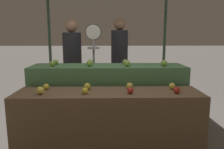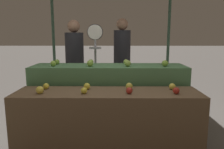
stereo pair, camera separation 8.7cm
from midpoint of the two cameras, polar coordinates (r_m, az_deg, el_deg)
The scene contains 20 objects.
display_counter_front at distance 2.69m, azimuth -1.86°, elevation -12.60°, with size 2.17×0.55×0.78m, color brown.
display_counter_back at distance 3.21m, azimuth -1.79°, elevation -6.59°, with size 2.17×0.55×1.01m, color #4C7A4C.
apple_front_0 at distance 2.58m, azimuth -19.18°, elevation -3.97°, with size 0.09×0.09×0.09m, color yellow.
apple_front_1 at distance 2.47m, azimuth -8.05°, elevation -4.25°, with size 0.07×0.07×0.07m, color gold.
apple_front_2 at distance 2.47m, azimuth 3.80°, elevation -4.16°, with size 0.08×0.08×0.08m, color #B72D23.
apple_front_3 at distance 2.56m, azimuth 15.62°, elevation -3.97°, with size 0.08×0.08×0.08m, color #AD281E.
apple_front_4 at distance 2.78m, azimuth -17.74°, elevation -3.03°, with size 0.07×0.07×0.07m, color gold.
apple_front_5 at distance 2.67m, azimuth -7.40°, elevation -3.10°, with size 0.08×0.08×0.08m, color gold.
apple_front_6 at distance 2.65m, azimuth 3.70°, elevation -3.04°, with size 0.08×0.08×0.08m, color gold.
apple_front_7 at distance 2.75m, azimuth 14.58°, elevation -2.95°, with size 0.08×0.08×0.08m, color yellow.
apple_back_0 at distance 3.10m, azimuth -16.09°, elevation 2.72°, with size 0.08×0.08×0.08m, color #84AD3D.
apple_back_1 at distance 3.00m, azimuth -6.73°, elevation 2.89°, with size 0.09×0.09×0.09m, color #84AD3D.
apple_back_2 at distance 2.99m, azimuth 3.15°, elevation 2.94°, with size 0.09×0.09×0.09m, color #8EB247.
apple_back_3 at distance 3.09m, azimuth 12.69°, elevation 2.93°, with size 0.09×0.09×0.09m, color #84AD3D.
apple_back_4 at distance 3.31m, azimuth -15.23°, elevation 3.16°, with size 0.07×0.07×0.07m, color #7AA338.
apple_back_5 at distance 3.21m, azimuth -6.52°, elevation 3.26°, with size 0.08×0.08×0.08m, color #84AD3D.
apple_back_6 at distance 3.22m, azimuth 2.63°, elevation 3.32°, with size 0.07×0.07×0.07m, color #8EB247.
produce_scale at distance 3.68m, azimuth -5.51°, elevation 5.95°, with size 0.26×0.20×1.62m.
person_vendor_at_scale at distance 4.09m, azimuth -10.90°, elevation 3.82°, with size 0.42×0.42×1.71m.
person_customer_left at distance 4.46m, azimuth 1.40°, elevation 4.99°, with size 0.38×0.38×1.77m.
Camera 1 is at (-0.02, -2.48, 1.43)m, focal length 35.00 mm.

